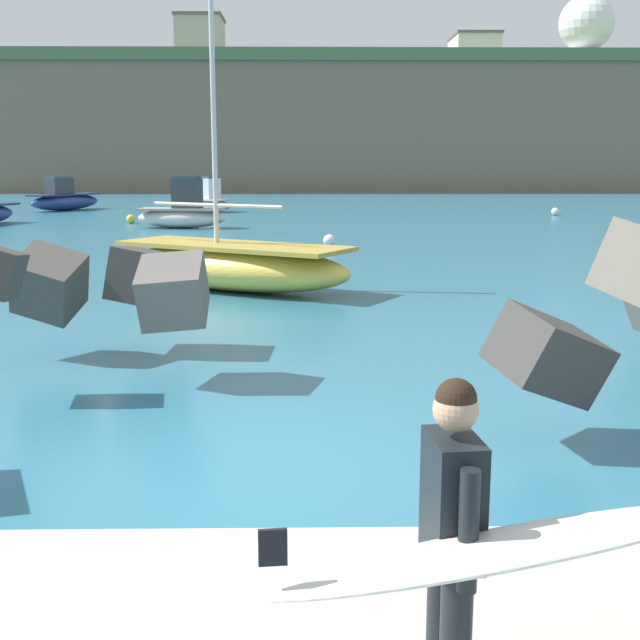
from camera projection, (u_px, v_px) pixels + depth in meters
ground_plane at (266, 469)px, 7.94m from camera, size 400.00×400.00×0.00m
breakwater_jetty at (510, 310)px, 9.69m from camera, size 28.05×8.21×2.47m
surfer_with_board at (465, 542)px, 3.65m from camera, size 2.12×1.24×1.78m
boat_mid_left at (183, 212)px, 37.24m from camera, size 4.35×2.18×2.39m
boat_mid_centre at (233, 265)px, 19.06m from camera, size 6.37×4.94×6.85m
boat_far_left at (205, 201)px, 49.86m from camera, size 4.36×4.04×2.15m
boat_far_right at (64, 199)px, 51.26m from camera, size 4.02×5.54×2.14m
mooring_buoy_inner at (555, 212)px, 46.30m from camera, size 0.44×0.44×0.44m
mooring_buoy_middle at (131, 219)px, 40.23m from camera, size 0.44×0.44×0.44m
mooring_buoy_outer at (329, 241)px, 29.03m from camera, size 0.44×0.44×0.44m
headland_bluff at (408, 129)px, 96.72m from camera, size 100.18×36.43×13.91m
radar_dome at (586, 32)px, 98.18m from camera, size 6.65×6.65×9.06m
station_building_west at (200, 39)px, 89.00m from camera, size 5.18×6.11×4.87m
station_building_central at (474, 55)px, 101.81m from camera, size 5.64×8.07×4.86m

